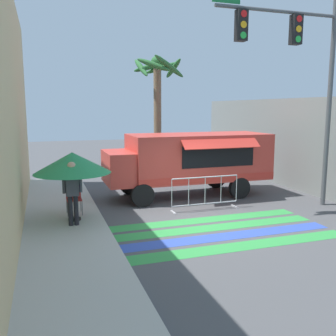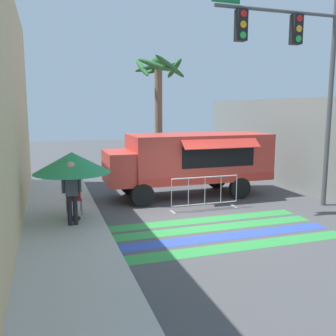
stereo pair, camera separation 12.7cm
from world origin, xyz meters
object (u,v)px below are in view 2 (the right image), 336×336
folding_chair (74,196)px  food_truck (187,159)px  vendor_person (72,189)px  palm_tree (159,93)px  barricade_front (205,193)px  traffic_signal_pole (298,61)px  patio_umbrella (72,163)px

folding_chair → food_truck: bearing=26.5°
food_truck → vendor_person: size_ratio=3.50×
food_truck → palm_tree: palm_tree is taller
vendor_person → barricade_front: 4.40m
traffic_signal_pole → vendor_person: size_ratio=3.82×
folding_chair → vendor_person: (-0.11, -1.20, 0.48)m
patio_umbrella → folding_chair: patio_umbrella is taller
food_truck → folding_chair: 4.67m
food_truck → vendor_person: food_truck is taller
vendor_person → palm_tree: (4.43, 6.46, 2.89)m
traffic_signal_pole → patio_umbrella: (-7.04, 0.47, -2.99)m
food_truck → barricade_front: (-0.14, -2.03, -0.87)m
palm_tree → traffic_signal_pole: bearing=-67.4°
folding_chair → traffic_signal_pole: bearing=-3.0°
barricade_front → palm_tree: 6.68m
food_truck → barricade_front: bearing=-94.0°
traffic_signal_pole → vendor_person: 7.98m
traffic_signal_pole → folding_chair: traffic_signal_pole is taller
patio_umbrella → barricade_front: 4.42m
vendor_person → palm_tree: bearing=68.5°
vendor_person → barricade_front: bearing=22.9°
folding_chair → vendor_person: 1.30m
barricade_front → food_truck: bearing=86.0°
folding_chair → barricade_front: bearing=0.4°
food_truck → traffic_signal_pole: traffic_signal_pole is taller
traffic_signal_pole → vendor_person: traffic_signal_pole is taller
folding_chair → patio_umbrella: bearing=-87.8°
patio_umbrella → barricade_front: bearing=3.5°
traffic_signal_pole → patio_umbrella: traffic_signal_pole is taller
palm_tree → barricade_front: bearing=-91.3°
traffic_signal_pole → palm_tree: size_ratio=1.19×
traffic_signal_pole → barricade_front: size_ratio=2.88×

